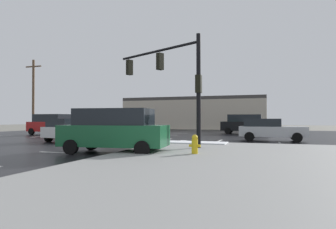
# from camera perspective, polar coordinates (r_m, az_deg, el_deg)

# --- Properties ---
(ground_plane) EXTENTS (120.00, 120.00, 0.00)m
(ground_plane) POSITION_cam_1_polar(r_m,az_deg,el_deg) (23.53, -4.81, -4.70)
(ground_plane) COLOR slate
(road_asphalt) EXTENTS (44.00, 44.00, 0.02)m
(road_asphalt) POSITION_cam_1_polar(r_m,az_deg,el_deg) (23.53, -4.81, -4.68)
(road_asphalt) COLOR black
(road_asphalt) RESTS_ON ground_plane
(snow_strip_curbside) EXTENTS (4.00, 1.60, 0.06)m
(snow_strip_curbside) POSITION_cam_1_polar(r_m,az_deg,el_deg) (18.14, 4.81, -5.31)
(snow_strip_curbside) COLOR white
(snow_strip_curbside) RESTS_ON sidewalk_corner
(lane_markings) EXTENTS (36.15, 36.15, 0.01)m
(lane_markings) POSITION_cam_1_polar(r_m,az_deg,el_deg) (21.80, -3.32, -4.95)
(lane_markings) COLOR silver
(lane_markings) RESTS_ON road_asphalt
(traffic_signal_mast) EXTENTS (5.76, 3.00, 5.74)m
(traffic_signal_mast) POSITION_cam_1_polar(r_m,az_deg,el_deg) (16.45, 0.91, 7.74)
(traffic_signal_mast) COLOR black
(traffic_signal_mast) RESTS_ON sidewalk_corner
(fire_hydrant) EXTENTS (0.48, 0.26, 0.79)m
(fire_hydrant) POSITION_cam_1_polar(r_m,az_deg,el_deg) (12.51, 5.11, -5.63)
(fire_hydrant) COLOR gold
(fire_hydrant) RESTS_ON sidewalk_corner
(strip_building_background) EXTENTS (22.38, 8.00, 5.02)m
(strip_building_background) POSITION_cam_1_polar(r_m,az_deg,el_deg) (49.38, 5.19, 0.23)
(strip_building_background) COLOR #BCB29E
(strip_building_background) RESTS_ON ground_plane
(suv_green) EXTENTS (4.98, 2.57, 2.03)m
(suv_green) POSITION_cam_1_polar(r_m,az_deg,el_deg) (13.94, -10.17, -2.85)
(suv_green) COLOR #195933
(suv_green) RESTS_ON road_asphalt
(suv_red) EXTENTS (4.98, 2.56, 2.03)m
(suv_red) POSITION_cam_1_polar(r_m,az_deg,el_deg) (31.70, -21.27, -1.68)
(suv_red) COLOR #B21919
(suv_red) RESTS_ON road_asphalt
(suv_tan) EXTENTS (2.56, 4.98, 2.03)m
(suv_tan) POSITION_cam_1_polar(r_m,az_deg,el_deg) (22.53, -7.96, -2.09)
(suv_tan) COLOR tan
(suv_tan) RESTS_ON road_asphalt
(sedan_silver) EXTENTS (4.55, 2.04, 1.58)m
(sedan_silver) POSITION_cam_1_polar(r_m,az_deg,el_deg) (22.38, 18.81, -2.67)
(sedan_silver) COLOR #B7BABF
(sedan_silver) RESTS_ON road_asphalt
(suv_black) EXTENTS (4.85, 2.21, 2.03)m
(suv_black) POSITION_cam_1_polar(r_m,az_deg,el_deg) (32.47, 14.37, -1.69)
(suv_black) COLOR black
(suv_black) RESTS_ON road_asphalt
(sedan_white) EXTENTS (2.38, 4.66, 1.58)m
(sedan_white) POSITION_cam_1_polar(r_m,az_deg,el_deg) (22.20, -17.62, -2.69)
(sedan_white) COLOR white
(sedan_white) RESTS_ON road_asphalt
(utility_pole_far) EXTENTS (2.20, 0.28, 8.68)m
(utility_pole_far) POSITION_cam_1_polar(r_m,az_deg,el_deg) (39.41, -24.26, 3.54)
(utility_pole_far) COLOR brown
(utility_pole_far) RESTS_ON ground_plane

